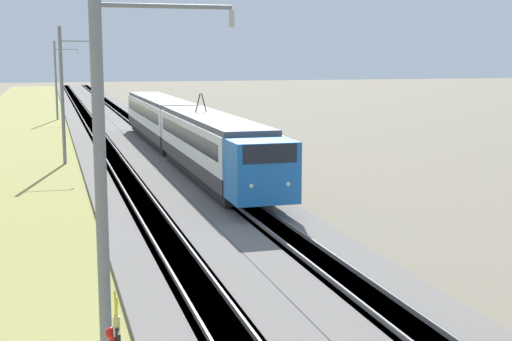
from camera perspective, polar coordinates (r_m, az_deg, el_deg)
The scene contains 9 objects.
ballast_main at distance 57.56m, azimuth -12.19°, elevation 2.11°, with size 240.00×4.40×0.30m.
ballast_adjacent at distance 58.03m, azimuth -7.83°, elevation 2.29°, with size 240.00×4.40×0.30m.
track_main at distance 57.56m, azimuth -12.19°, elevation 2.12°, with size 240.00×1.57×0.45m.
track_adjacent at distance 58.03m, azimuth -7.83°, elevation 2.30°, with size 240.00×1.57×0.45m.
grass_verge at distance 57.46m, azimuth -17.57°, elevation 1.79°, with size 240.00×13.47×0.12m.
passenger_train at distance 47.44m, azimuth -6.00°, elevation 3.40°, with size 38.99×2.82×4.87m.
catenary_mast_near at distance 12.91m, azimuth -12.02°, elevation -1.94°, with size 0.22×2.56×8.68m.
catenary_mast_mid at distance 47.02m, azimuth -15.18°, elevation 5.87°, with size 0.22×2.56×8.81m.
catenary_mast_far at distance 81.30m, azimuth -15.68°, elevation 7.01°, with size 0.22×2.56×8.67m.
Camera 1 is at (-7.03, 3.90, 6.90)m, focal length 50.00 mm.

